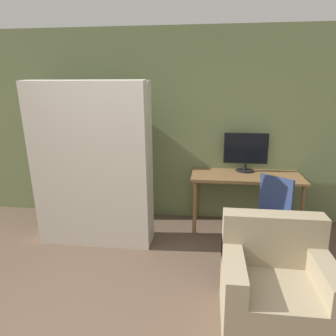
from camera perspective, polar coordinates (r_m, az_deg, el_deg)
name	(u,v)px	position (r m, az deg, el deg)	size (l,w,h in m)	color
wall_back	(153,126)	(4.78, -2.59, 7.36)	(8.00, 0.06, 2.70)	#6B7A4C
desk	(246,181)	(4.50, 13.43, -2.29)	(1.45, 0.70, 0.76)	brown
monitor	(246,151)	(4.61, 13.39, 2.95)	(0.60, 0.24, 0.53)	black
office_chair	(267,226)	(3.89, 16.87, -9.71)	(0.62, 0.62, 0.92)	#4C4C51
bookshelf	(71,153)	(5.04, -16.54, 2.46)	(0.72, 0.33, 1.91)	black
mattress_near	(90,168)	(3.87, -13.43, 0.00)	(1.37, 0.36, 1.97)	beige
mattress_far	(96,164)	(4.07, -12.36, 0.72)	(1.37, 0.31, 1.97)	beige
armchair	(275,286)	(2.95, 18.15, -18.99)	(0.85, 0.80, 0.85)	gray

